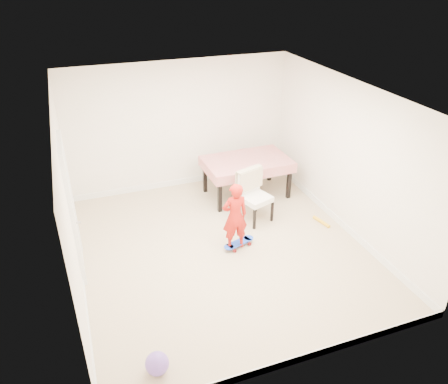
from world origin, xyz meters
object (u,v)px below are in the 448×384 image
object	(u,v)px
skateboard	(239,244)
dining_table	(246,177)
child	(235,218)
balloon	(157,364)
dining_chair	(256,197)

from	to	relation	value
skateboard	dining_table	bearing A→B (deg)	46.07
child	balloon	world-z (taller)	child
dining_chair	skateboard	bearing A→B (deg)	-149.72
dining_table	skateboard	xyz separation A→B (m)	(-0.81, -1.63, -0.35)
dining_chair	balloon	size ratio (longest dim) A/B	3.47
balloon	child	bearing A→B (deg)	48.83
skateboard	balloon	world-z (taller)	balloon
dining_table	balloon	distance (m)	4.50
child	skateboard	bearing A→B (deg)	-165.32
dining_table	child	size ratio (longest dim) A/B	1.41
dining_table	balloon	world-z (taller)	dining_table
child	balloon	distance (m)	2.67
skateboard	child	bearing A→B (deg)	176.58
child	dining_chair	bearing A→B (deg)	-133.62
dining_table	dining_chair	size ratio (longest dim) A/B	1.71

